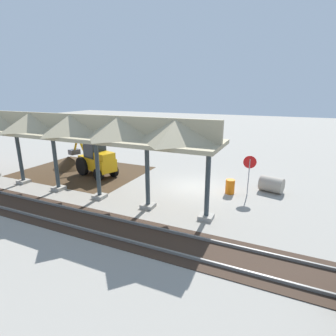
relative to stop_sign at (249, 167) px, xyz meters
name	(u,v)px	position (x,y,z in m)	size (l,w,h in m)	color
ground_plane	(194,187)	(3.41, -0.03, -1.80)	(120.00, 120.00, 0.00)	gray
dirt_work_zone	(83,171)	(12.66, 0.21, -1.79)	(9.48, 7.00, 0.01)	#42301E
platform_canopy	(72,127)	(9.63, 4.02, 2.36)	(17.64, 3.20, 4.90)	#9E998E
rail_tracks	(144,236)	(3.41, 6.76, -1.77)	(60.00, 2.58, 0.15)	slate
stop_sign	(249,167)	(0.00, 0.00, 0.00)	(0.75, 0.17, 2.49)	gray
backhoe	(96,159)	(11.06, 0.48, -0.53)	(5.29, 2.74, 2.82)	orange
dirt_mound	(69,168)	(14.39, -0.10, -1.80)	(5.20, 5.20, 2.01)	#42301E
concrete_pipe	(271,184)	(-1.28, -1.28, -1.31)	(1.58, 1.29, 0.97)	#9E9384
traffic_barrel	(230,187)	(1.04, 0.11, -1.35)	(0.56, 0.56, 0.90)	orange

